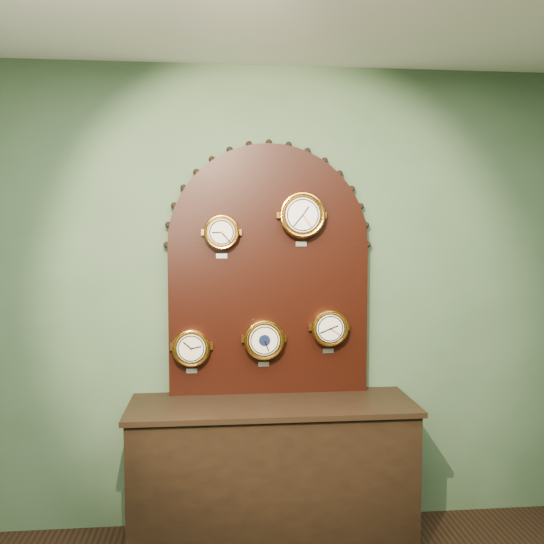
{
  "coord_description": "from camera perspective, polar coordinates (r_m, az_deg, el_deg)",
  "views": [
    {
      "loc": [
        -0.31,
        -1.0,
        1.81
      ],
      "look_at": [
        0.0,
        2.25,
        1.58
      ],
      "focal_mm": 38.09,
      "sensor_mm": 36.0,
      "label": 1
    }
  ],
  "objects": [
    {
      "name": "roman_clock",
      "position": [
        3.38,
        -5.01,
        3.93
      ],
      "size": [
        0.2,
        0.08,
        0.26
      ],
      "color": "#C47E29",
      "rests_on": "display_board"
    },
    {
      "name": "wall_back",
      "position": [
        3.54,
        -0.39,
        -2.63
      ],
      "size": [
        4.0,
        0.0,
        4.0
      ],
      "primitive_type": "plane",
      "rotation": [
        1.57,
        0.0,
        0.0
      ],
      "color": "#435F41",
      "rests_on": "ground"
    },
    {
      "name": "tide_clock",
      "position": [
        3.5,
        5.69,
        -5.51
      ],
      "size": [
        0.22,
        0.08,
        0.27
      ],
      "color": "#C47E29",
      "rests_on": "display_board"
    },
    {
      "name": "barometer",
      "position": [
        3.45,
        -0.79,
        -6.69
      ],
      "size": [
        0.24,
        0.08,
        0.29
      ],
      "color": "#C47E29",
      "rests_on": "display_board"
    },
    {
      "name": "shop_counter",
      "position": [
        3.54,
        0.03,
        -19.46
      ],
      "size": [
        1.6,
        0.5,
        0.8
      ],
      "primitive_type": "cube",
      "color": "black",
      "rests_on": "ground_plane"
    },
    {
      "name": "arabic_clock",
      "position": [
        3.42,
        2.99,
        5.63
      ],
      "size": [
        0.27,
        0.08,
        0.32
      ],
      "color": "#C47E29",
      "rests_on": "display_board"
    },
    {
      "name": "display_board",
      "position": [
        3.47,
        -0.31,
        0.99
      ],
      "size": [
        1.26,
        0.06,
        1.53
      ],
      "color": "black",
      "rests_on": "shop_counter"
    },
    {
      "name": "hygrometer",
      "position": [
        3.45,
        -7.98,
        -7.4
      ],
      "size": [
        0.22,
        0.08,
        0.27
      ],
      "color": "#C47E29",
      "rests_on": "display_board"
    }
  ]
}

